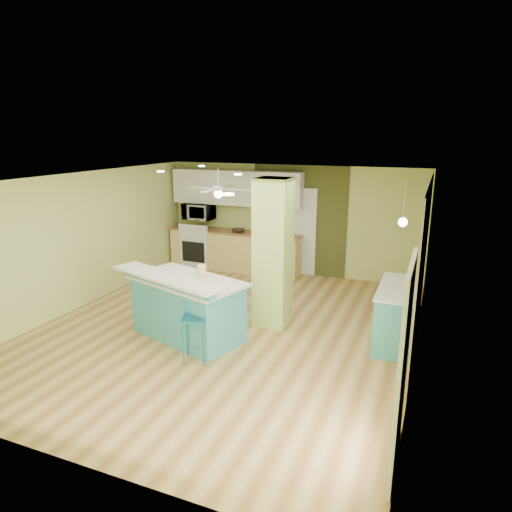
# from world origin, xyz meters

# --- Properties ---
(floor) EXTENTS (6.00, 7.00, 0.01)m
(floor) POSITION_xyz_m (0.00, 0.00, -0.01)
(floor) COLOR olive
(floor) RESTS_ON ground
(ceiling) EXTENTS (6.00, 7.00, 0.01)m
(ceiling) POSITION_xyz_m (0.00, 0.00, 2.50)
(ceiling) COLOR white
(ceiling) RESTS_ON wall_back
(wall_back) EXTENTS (6.00, 0.01, 2.50)m
(wall_back) POSITION_xyz_m (0.00, 3.50, 1.25)
(wall_back) COLOR #BDC96C
(wall_back) RESTS_ON floor
(wall_front) EXTENTS (6.00, 0.01, 2.50)m
(wall_front) POSITION_xyz_m (0.00, -3.50, 1.25)
(wall_front) COLOR #BDC96C
(wall_front) RESTS_ON floor
(wall_left) EXTENTS (0.01, 7.00, 2.50)m
(wall_left) POSITION_xyz_m (-3.00, 0.00, 1.25)
(wall_left) COLOR #BDC96C
(wall_left) RESTS_ON floor
(wall_right) EXTENTS (0.01, 7.00, 2.50)m
(wall_right) POSITION_xyz_m (3.00, 0.00, 1.25)
(wall_right) COLOR #BDC96C
(wall_right) RESTS_ON floor
(wood_panel) EXTENTS (0.02, 3.40, 2.50)m
(wood_panel) POSITION_xyz_m (2.99, 0.60, 1.25)
(wood_panel) COLOR #8E7051
(wood_panel) RESTS_ON floor
(olive_accent) EXTENTS (2.20, 0.02, 2.50)m
(olive_accent) POSITION_xyz_m (0.20, 3.49, 1.25)
(olive_accent) COLOR #42481C
(olive_accent) RESTS_ON floor
(interior_door) EXTENTS (0.82, 0.05, 2.00)m
(interior_door) POSITION_xyz_m (0.20, 3.46, 1.00)
(interior_door) COLOR white
(interior_door) RESTS_ON floor
(french_door) EXTENTS (0.04, 1.08, 2.10)m
(french_door) POSITION_xyz_m (2.97, -2.30, 1.05)
(french_door) COLOR silver
(french_door) RESTS_ON floor
(column) EXTENTS (0.55, 0.55, 2.50)m
(column) POSITION_xyz_m (0.65, 0.50, 1.25)
(column) COLOR #B2CD5F
(column) RESTS_ON floor
(kitchen_run) EXTENTS (3.25, 0.63, 0.94)m
(kitchen_run) POSITION_xyz_m (-1.30, 3.20, 0.47)
(kitchen_run) COLOR #DFC875
(kitchen_run) RESTS_ON floor
(stove) EXTENTS (0.76, 0.66, 1.08)m
(stove) POSITION_xyz_m (-2.25, 3.19, 0.46)
(stove) COLOR silver
(stove) RESTS_ON floor
(upper_cabinets) EXTENTS (3.20, 0.34, 0.80)m
(upper_cabinets) POSITION_xyz_m (-1.30, 3.32, 1.95)
(upper_cabinets) COLOR white
(upper_cabinets) RESTS_ON wall_back
(microwave) EXTENTS (0.70, 0.48, 0.39)m
(microwave) POSITION_xyz_m (-2.25, 3.20, 1.35)
(microwave) COLOR white
(microwave) RESTS_ON wall_back
(ceiling_fan) EXTENTS (1.41, 1.41, 0.61)m
(ceiling_fan) POSITION_xyz_m (-1.10, 2.00, 2.08)
(ceiling_fan) COLOR white
(ceiling_fan) RESTS_ON ceiling
(pendant_lamp) EXTENTS (0.14, 0.14, 0.69)m
(pendant_lamp) POSITION_xyz_m (2.65, 0.75, 1.88)
(pendant_lamp) COLOR silver
(pendant_lamp) RESTS_ON ceiling
(wall_decor) EXTENTS (0.03, 0.90, 0.70)m
(wall_decor) POSITION_xyz_m (2.96, 0.80, 1.55)
(wall_decor) COLOR brown
(wall_decor) RESTS_ON wood_panel
(peninsula) EXTENTS (2.22, 1.65, 1.13)m
(peninsula) POSITION_xyz_m (-0.43, -0.52, 0.52)
(peninsula) COLOR teal
(peninsula) RESTS_ON floor
(bar_stool) EXTENTS (0.44, 0.44, 1.03)m
(bar_stool) POSITION_xyz_m (0.06, -1.11, 0.69)
(bar_stool) COLOR #1D7084
(bar_stool) RESTS_ON floor
(side_counter) EXTENTS (0.61, 1.43, 0.92)m
(side_counter) POSITION_xyz_m (2.70, 0.53, 0.46)
(side_counter) COLOR teal
(side_counter) RESTS_ON floor
(fruit_bowl) EXTENTS (0.40, 0.40, 0.08)m
(fruit_bowl) POSITION_xyz_m (-1.17, 3.12, 0.98)
(fruit_bowl) COLOR #342515
(fruit_bowl) RESTS_ON kitchen_run
(canister) EXTENTS (0.14, 0.14, 0.19)m
(canister) POSITION_xyz_m (-0.26, -0.31, 1.07)
(canister) COLOR yellow
(canister) RESTS_ON peninsula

